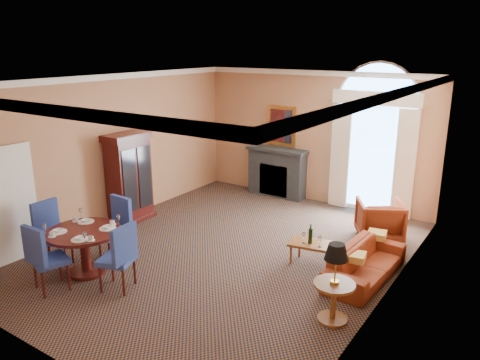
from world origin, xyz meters
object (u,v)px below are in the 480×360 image
Objects in this scene: sofa at (365,263)px; side_table at (335,274)px; armchair at (380,220)px; coffee_table at (313,244)px; armoire at (129,179)px; dining_table at (84,242)px.

sofa is 1.64× the size of side_table.
sofa is at bearing 71.28° from armchair.
side_table reaches higher than coffee_table.
armchair is 1.95m from coffee_table.
armoire reaches higher than dining_table.
armchair is (-0.35, 1.79, 0.12)m from sofa.
dining_table is 1.36× the size of coffee_table.
coffee_table is (4.34, 0.20, -0.54)m from armoire.
sofa is (5.27, 0.26, -0.67)m from armoire.
side_table is (0.40, -3.27, 0.33)m from armchair.
coffee_table is at bearing 96.99° from sofa.
side_table is (5.32, -1.21, -0.22)m from armoire.
coffee_table is at bearing 124.78° from side_table.
side_table reaches higher than armchair.
armoire is 2.13× the size of coffee_table.
armchair is at bearing 14.04° from sofa.
sofa is 2.16× the size of armchair.
armchair is at bearing 22.71° from armoire.
armchair is (3.68, 4.27, -0.18)m from dining_table.
armchair is 3.31m from side_table.
dining_table reaches higher than sofa.
armoire is at bearing 167.21° from side_table.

